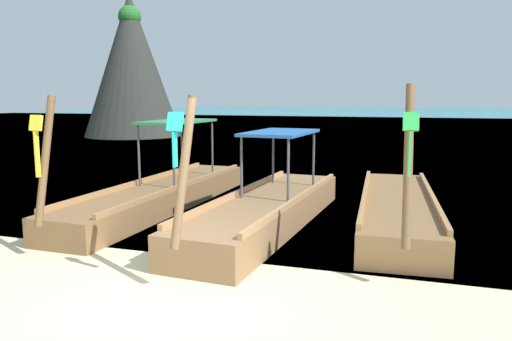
% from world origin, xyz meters
% --- Properties ---
extents(ground, '(120.00, 120.00, 0.00)m').
position_xyz_m(ground, '(0.00, 0.00, 0.00)').
color(ground, beige).
extents(sea_water, '(120.00, 120.00, 0.00)m').
position_xyz_m(sea_water, '(0.00, 61.56, 0.00)').
color(sea_water, '#147A89').
rests_on(sea_water, ground).
extents(longtail_boat_yellow_ribbon, '(1.44, 7.27, 2.55)m').
position_xyz_m(longtail_boat_yellow_ribbon, '(-2.58, 4.52, 0.33)').
color(longtail_boat_yellow_ribbon, brown).
rests_on(longtail_boat_yellow_ribbon, ground).
extents(longtail_boat_turquoise_ribbon, '(1.77, 6.63, 2.55)m').
position_xyz_m(longtail_boat_turquoise_ribbon, '(0.19, 3.68, 0.34)').
color(longtail_boat_turquoise_ribbon, olive).
rests_on(longtail_boat_turquoise_ribbon, ground).
extents(longtail_boat_green_ribbon, '(1.69, 6.58, 2.70)m').
position_xyz_m(longtail_boat_green_ribbon, '(2.61, 4.69, 0.29)').
color(longtail_boat_green_ribbon, brown).
rests_on(longtail_boat_green_ribbon, ground).
extents(karst_rock, '(6.19, 6.19, 9.14)m').
position_xyz_m(karst_rock, '(-14.59, 22.90, 4.45)').
color(karst_rock, '#2D302B').
rests_on(karst_rock, ground).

